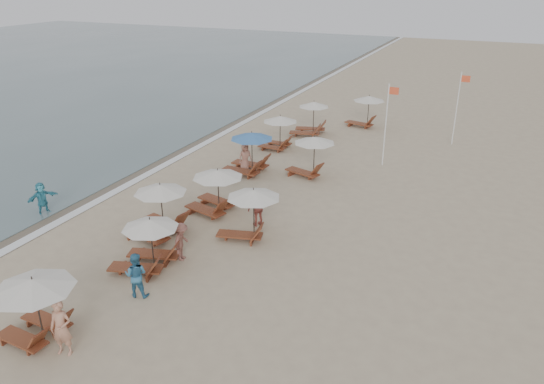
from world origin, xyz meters
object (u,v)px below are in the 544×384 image
at_px(lounger_station_0, 33,304).
at_px(inland_station_2, 365,108).
at_px(lounger_station_5, 277,131).
at_px(flag_pole_near, 387,121).
at_px(beachgoer_mid_b, 181,242).
at_px(lounger_station_1, 146,245).
at_px(lounger_station_3, 214,190).
at_px(lounger_station_4, 248,154).
at_px(beachgoer_far_b, 245,157).
at_px(lounger_station_6, 310,120).
at_px(inland_station_1, 309,152).
at_px(inland_station_0, 248,209).
at_px(beachgoer_mid_a, 136,275).
at_px(waterline_walker, 42,198).
at_px(beachgoer_near, 61,328).
at_px(lounger_station_2, 157,212).
at_px(beachgoer_far_a, 258,208).

height_order(lounger_station_0, inland_station_2, inland_station_2).
distance_m(lounger_station_5, flag_pole_near, 6.95).
xyz_separation_m(lounger_station_0, beachgoer_mid_b, (1.39, 5.81, -0.47)).
distance_m(lounger_station_1, lounger_station_3, 5.46).
bearing_deg(lounger_station_0, lounger_station_4, 92.03).
xyz_separation_m(lounger_station_1, lounger_station_5, (-1.30, 15.17, 0.17)).
xyz_separation_m(lounger_station_0, beachgoer_far_b, (-0.83, 15.60, -0.45)).
xyz_separation_m(lounger_station_1, beachgoer_mid_b, (0.83, 1.07, -0.21)).
bearing_deg(lounger_station_6, inland_station_1, -69.84).
height_order(lounger_station_1, inland_station_1, inland_station_1).
xyz_separation_m(inland_station_0, flag_pole_near, (3.06, 11.33, 1.22)).
bearing_deg(beachgoer_mid_a, flag_pole_near, -122.55).
relative_size(lounger_station_1, inland_station_0, 0.96).
xyz_separation_m(beachgoer_mid_a, flag_pole_near, (4.71, 16.59, 1.80)).
xyz_separation_m(beachgoer_mid_a, beachgoer_far_b, (-2.17, 12.52, -0.02)).
relative_size(inland_station_0, waterline_walker, 1.77).
bearing_deg(lounger_station_6, lounger_station_3, -88.87).
bearing_deg(lounger_station_1, beachgoer_far_b, 97.29).
distance_m(beachgoer_mid_a, waterline_walker, 8.95).
height_order(inland_station_1, beachgoer_near, inland_station_1).
xyz_separation_m(lounger_station_3, inland_station_0, (2.70, -1.85, 0.36)).
relative_size(lounger_station_2, inland_station_1, 1.00).
bearing_deg(flag_pole_near, waterline_walker, -134.90).
bearing_deg(lounger_station_2, lounger_station_5, 90.28).
xyz_separation_m(lounger_station_2, inland_station_1, (3.42, 9.13, 0.31)).
distance_m(lounger_station_0, lounger_station_3, 10.20).
relative_size(beachgoer_far_a, beachgoer_far_b, 1.05).
xyz_separation_m(lounger_station_1, beachgoer_mid_a, (0.78, -1.66, -0.16)).
bearing_deg(lounger_station_0, lounger_station_6, 89.94).
relative_size(lounger_station_0, lounger_station_5, 1.07).
relative_size(inland_station_0, beachgoer_far_b, 1.68).
bearing_deg(beachgoer_far_a, inland_station_1, -140.57).
xyz_separation_m(lounger_station_0, inland_station_2, (2.91, 27.12, 0.10)).
xyz_separation_m(beachgoer_far_a, waterline_walker, (-9.65, -2.92, -0.08)).
distance_m(lounger_station_6, beachgoer_mid_b, 17.89).
distance_m(lounger_station_2, beachgoer_far_b, 8.49).
bearing_deg(inland_station_2, lounger_station_1, -95.99).
relative_size(inland_station_0, beachgoer_mid_b, 1.73).
bearing_deg(inland_station_2, lounger_station_3, -98.79).
bearing_deg(inland_station_0, inland_station_1, 91.79).
bearing_deg(waterline_walker, lounger_station_2, -66.41).
bearing_deg(lounger_station_0, lounger_station_3, 88.36).
bearing_deg(lounger_station_3, lounger_station_0, -91.64).
relative_size(lounger_station_3, lounger_station_5, 1.16).
bearing_deg(lounger_station_4, lounger_station_0, -87.97).
distance_m(lounger_station_6, flag_pole_near, 7.39).
distance_m(beachgoer_far_b, waterline_walker, 10.69).
height_order(beachgoer_mid_a, beachgoer_far_a, beachgoer_far_a).
xyz_separation_m(lounger_station_4, beachgoer_mid_b, (1.93, -9.55, -0.34)).
height_order(lounger_station_0, beachgoer_mid_b, lounger_station_0).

